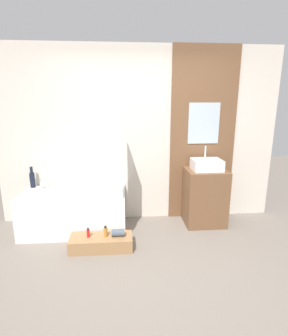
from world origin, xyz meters
TOP-DOWN VIEW (x-y plane):
  - ground_plane at (0.00, 0.00)m, footprint 12.00×12.00m
  - wall_tiled_back at (0.00, 1.58)m, footprint 4.20×0.06m
  - wall_wood_accent at (0.97, 1.53)m, footprint 0.99×0.04m
  - bathtub at (-0.95, 1.18)m, footprint 1.43×0.70m
  - glass_shower_screen at (-0.26, 1.10)m, footprint 0.01×0.49m
  - wooden_step_bench at (-0.54, 0.64)m, footprint 0.78×0.31m
  - vanity_cabinet at (0.97, 1.26)m, footprint 0.59×0.50m
  - sink at (0.97, 1.26)m, footprint 0.42×0.34m
  - vase_tall_dark at (-1.58, 1.44)m, footprint 0.07×0.07m
  - vase_round_light at (-1.42, 1.42)m, footprint 0.11×0.11m
  - bottle_soap_primary at (-0.69, 0.64)m, footprint 0.04×0.04m
  - bottle_soap_secondary at (-0.48, 0.64)m, footprint 0.05×0.05m
  - towel_roll at (-0.32, 0.64)m, footprint 0.16×0.09m

SIDE VIEW (x-z plane):
  - ground_plane at x=0.00m, z-range 0.00..0.00m
  - wooden_step_bench at x=-0.54m, z-range 0.00..0.17m
  - towel_roll at x=-0.32m, z-range 0.17..0.26m
  - bottle_soap_primary at x=-0.69m, z-range 0.16..0.28m
  - bottle_soap_secondary at x=-0.48m, z-range 0.16..0.30m
  - bathtub at x=-0.95m, z-range 0.00..0.58m
  - vanity_cabinet at x=0.97m, z-range 0.00..0.84m
  - vase_round_light at x=-1.42m, z-range 0.58..0.69m
  - vase_tall_dark at x=-1.58m, z-range 0.55..0.86m
  - sink at x=0.97m, z-range 0.75..1.09m
  - glass_shower_screen at x=-0.26m, z-range 0.58..1.49m
  - wall_tiled_back at x=0.00m, z-range 0.00..2.60m
  - wall_wood_accent at x=0.97m, z-range 0.01..2.61m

